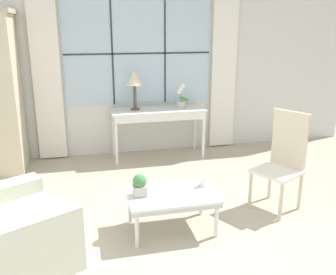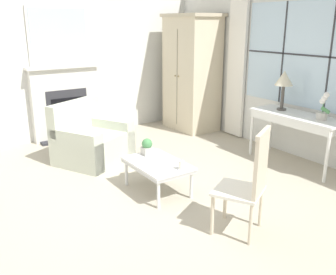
# 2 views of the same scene
# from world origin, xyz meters

# --- Properties ---
(ground_plane) EXTENTS (14.00, 14.00, 0.00)m
(ground_plane) POSITION_xyz_m (0.00, 0.00, 0.00)
(ground_plane) COLOR #B2A893
(wall_back_windowed) EXTENTS (7.20, 0.14, 2.80)m
(wall_back_windowed) POSITION_xyz_m (0.00, 3.02, 1.39)
(wall_back_windowed) COLOR silver
(wall_back_windowed) RESTS_ON ground_plane
(wall_left) EXTENTS (0.06, 7.20, 2.80)m
(wall_left) POSITION_xyz_m (-3.03, 0.60, 1.40)
(wall_left) COLOR silver
(wall_left) RESTS_ON ground_plane
(fireplace) EXTENTS (0.34, 1.26, 2.27)m
(fireplace) POSITION_xyz_m (-2.91, 0.36, 0.76)
(fireplace) COLOR #2D2D33
(fireplace) RESTS_ON ground_plane
(armoire) EXTENTS (1.08, 0.74, 2.16)m
(armoire) POSITION_xyz_m (-2.21, 2.61, 1.08)
(armoire) COLOR beige
(armoire) RESTS_ON ground_plane
(console_table) EXTENTS (1.40, 0.52, 0.75)m
(console_table) POSITION_xyz_m (0.22, 2.68, 0.66)
(console_table) COLOR white
(console_table) RESTS_ON ground_plane
(table_lamp) EXTENTS (0.27, 0.27, 0.59)m
(table_lamp) POSITION_xyz_m (-0.12, 2.72, 1.20)
(table_lamp) COLOR #4C4742
(table_lamp) RESTS_ON console_table
(potted_orchid) EXTENTS (0.18, 0.14, 0.38)m
(potted_orchid) POSITION_xyz_m (0.58, 2.69, 0.90)
(potted_orchid) COLOR #BCB7AD
(potted_orchid) RESTS_ON console_table
(armchair_upholstered) EXTENTS (1.20, 1.26, 0.89)m
(armchair_upholstered) POSITION_xyz_m (-1.58, 0.26, 0.29)
(armchair_upholstered) COLOR beige
(armchair_upholstered) RESTS_ON ground_plane
(side_chair_wooden) EXTENTS (0.60, 0.60, 1.07)m
(side_chair_wooden) POSITION_xyz_m (1.20, 0.72, 0.59)
(side_chair_wooden) COLOR white
(side_chair_wooden) RESTS_ON ground_plane
(coffee_table) EXTENTS (0.86, 0.56, 0.38)m
(coffee_table) POSITION_xyz_m (-0.11, 0.50, 0.34)
(coffee_table) COLOR silver
(coffee_table) RESTS_ON ground_plane
(potted_plant_small) EXTENTS (0.13, 0.13, 0.21)m
(potted_plant_small) POSITION_xyz_m (-0.41, 0.54, 0.49)
(potted_plant_small) COLOR #BCB7AD
(potted_plant_small) RESTS_ON coffee_table
(pillar_candle) EXTENTS (0.09, 0.09, 0.12)m
(pillar_candle) POSITION_xyz_m (0.25, 0.60, 0.43)
(pillar_candle) COLOR silver
(pillar_candle) RESTS_ON coffee_table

